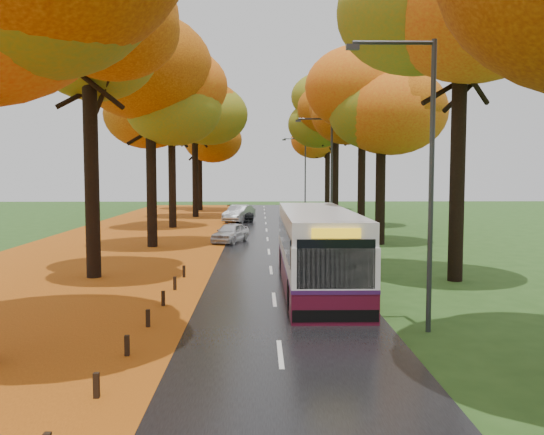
{
  "coord_description": "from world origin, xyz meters",
  "views": [
    {
      "loc": [
        -0.48,
        -7.64,
        4.44
      ],
      "look_at": [
        0.0,
        15.69,
        2.6
      ],
      "focal_mm": 38.0,
      "sensor_mm": 36.0,
      "label": 1
    }
  ],
  "objects_px": {
    "car_silver": "(239,213)",
    "car_dark": "(240,213)",
    "streetlamp_mid": "(328,168)",
    "streetlamp_near": "(423,162)",
    "bus": "(317,247)",
    "car_white": "(230,233)",
    "streetlamp_far": "(303,170)"
  },
  "relations": [
    {
      "from": "car_silver",
      "to": "car_dark",
      "type": "xyz_separation_m",
      "value": [
        0.0,
        1.23,
        -0.06
      ]
    },
    {
      "from": "streetlamp_near",
      "to": "streetlamp_mid",
      "type": "distance_m",
      "value": 22.0
    },
    {
      "from": "streetlamp_mid",
      "to": "car_white",
      "type": "relative_size",
      "value": 2.21
    },
    {
      "from": "streetlamp_near",
      "to": "car_white",
      "type": "distance_m",
      "value": 21.65
    },
    {
      "from": "streetlamp_mid",
      "to": "car_dark",
      "type": "distance_m",
      "value": 16.33
    },
    {
      "from": "streetlamp_near",
      "to": "car_white",
      "type": "xyz_separation_m",
      "value": [
        -6.3,
        20.31,
        -4.06
      ]
    },
    {
      "from": "car_silver",
      "to": "car_dark",
      "type": "bearing_deg",
      "value": 107.68
    },
    {
      "from": "bus",
      "to": "car_silver",
      "type": "height_order",
      "value": "bus"
    },
    {
      "from": "streetlamp_far",
      "to": "car_white",
      "type": "bearing_deg",
      "value": -104.89
    },
    {
      "from": "streetlamp_far",
      "to": "bus",
      "type": "bearing_deg",
      "value": -93.42
    },
    {
      "from": "streetlamp_mid",
      "to": "car_white",
      "type": "distance_m",
      "value": 7.68
    },
    {
      "from": "car_silver",
      "to": "bus",
      "type": "bearing_deg",
      "value": -64.46
    },
    {
      "from": "streetlamp_mid",
      "to": "car_white",
      "type": "xyz_separation_m",
      "value": [
        -6.3,
        -1.69,
        -4.06
      ]
    },
    {
      "from": "car_dark",
      "to": "streetlamp_far",
      "type": "bearing_deg",
      "value": 38.7
    },
    {
      "from": "car_silver",
      "to": "streetlamp_mid",
      "type": "bearing_deg",
      "value": -46.99
    },
    {
      "from": "streetlamp_mid",
      "to": "bus",
      "type": "relative_size",
      "value": 0.71
    },
    {
      "from": "car_silver",
      "to": "car_dark",
      "type": "relative_size",
      "value": 0.96
    },
    {
      "from": "car_dark",
      "to": "car_white",
      "type": "bearing_deg",
      "value": -101.16
    },
    {
      "from": "bus",
      "to": "car_silver",
      "type": "distance_m",
      "value": 29.49
    },
    {
      "from": "bus",
      "to": "car_white",
      "type": "xyz_separation_m",
      "value": [
        -4.03,
        14.22,
        -0.93
      ]
    },
    {
      "from": "streetlamp_near",
      "to": "streetlamp_mid",
      "type": "relative_size",
      "value": 1.0
    },
    {
      "from": "streetlamp_far",
      "to": "car_silver",
      "type": "xyz_separation_m",
      "value": [
        -6.3,
        -8.7,
        -3.92
      ]
    },
    {
      "from": "streetlamp_mid",
      "to": "streetlamp_far",
      "type": "height_order",
      "value": "same"
    },
    {
      "from": "car_white",
      "to": "car_silver",
      "type": "bearing_deg",
      "value": 109.37
    },
    {
      "from": "bus",
      "to": "streetlamp_far",
      "type": "bearing_deg",
      "value": 86.66
    },
    {
      "from": "streetlamp_near",
      "to": "car_dark",
      "type": "xyz_separation_m",
      "value": [
        -6.3,
        36.53,
        -3.98
      ]
    },
    {
      "from": "streetlamp_mid",
      "to": "bus",
      "type": "distance_m",
      "value": 16.36
    },
    {
      "from": "streetlamp_near",
      "to": "car_silver",
      "type": "relative_size",
      "value": 1.75
    },
    {
      "from": "streetlamp_near",
      "to": "bus",
      "type": "distance_m",
      "value": 7.22
    },
    {
      "from": "streetlamp_near",
      "to": "car_white",
      "type": "height_order",
      "value": "streetlamp_near"
    },
    {
      "from": "bus",
      "to": "car_white",
      "type": "height_order",
      "value": "bus"
    },
    {
      "from": "streetlamp_near",
      "to": "bus",
      "type": "height_order",
      "value": "streetlamp_near"
    }
  ]
}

